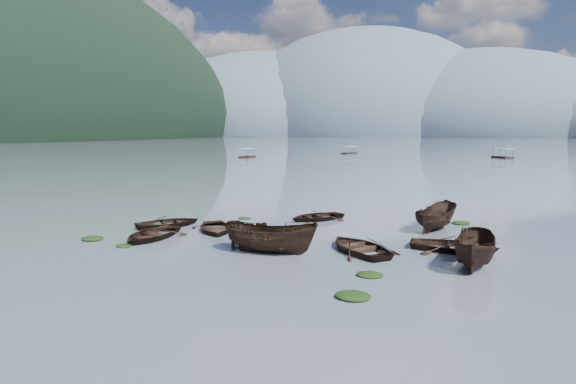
% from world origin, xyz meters
% --- Properties ---
extents(ground_plane, '(2400.00, 2400.00, 0.00)m').
position_xyz_m(ground_plane, '(0.00, 0.00, 0.00)').
color(ground_plane, slate).
extents(haze_mtn_a, '(520.00, 520.00, 280.00)m').
position_xyz_m(haze_mtn_a, '(-260.00, 900.00, 0.00)').
color(haze_mtn_a, '#475666').
rests_on(haze_mtn_a, ground).
extents(haze_mtn_b, '(520.00, 520.00, 340.00)m').
position_xyz_m(haze_mtn_b, '(-60.00, 900.00, 0.00)').
color(haze_mtn_b, '#475666').
rests_on(haze_mtn_b, ground).
extents(haze_mtn_c, '(520.00, 520.00, 260.00)m').
position_xyz_m(haze_mtn_c, '(140.00, 900.00, 0.00)').
color(haze_mtn_c, '#475666').
rests_on(haze_mtn_c, ground).
extents(haze_mtn_d, '(520.00, 520.00, 220.00)m').
position_xyz_m(haze_mtn_d, '(320.00, 900.00, 0.00)').
color(haze_mtn_d, '#475666').
rests_on(haze_mtn_d, ground).
extents(rowboat_0, '(3.42, 4.49, 0.87)m').
position_xyz_m(rowboat_0, '(-6.32, 5.41, 0.00)').
color(rowboat_0, black).
rests_on(rowboat_0, ground).
extents(rowboat_1, '(4.89, 4.88, 0.83)m').
position_xyz_m(rowboat_1, '(-7.04, 8.70, 0.00)').
color(rowboat_1, black).
rests_on(rowboat_1, ground).
extents(rowboat_2, '(4.95, 2.13, 1.87)m').
position_xyz_m(rowboat_2, '(1.04, 4.03, 0.00)').
color(rowboat_2, black).
rests_on(rowboat_2, ground).
extents(rowboat_3, '(5.00, 5.22, 0.88)m').
position_xyz_m(rowboat_3, '(5.29, 5.36, 0.00)').
color(rowboat_3, black).
rests_on(rowboat_3, ground).
extents(rowboat_4, '(4.64, 3.62, 0.88)m').
position_xyz_m(rowboat_4, '(9.89, 6.61, 0.00)').
color(rowboat_4, black).
rests_on(rowboat_4, ground).
extents(rowboat_5, '(2.69, 4.83, 1.76)m').
position_xyz_m(rowboat_5, '(10.52, 4.06, 0.00)').
color(rowboat_5, black).
rests_on(rowboat_5, ground).
extents(rowboat_6, '(4.27, 4.73, 0.80)m').
position_xyz_m(rowboat_6, '(-3.56, 7.97, 0.00)').
color(rowboat_6, black).
rests_on(rowboat_6, ground).
extents(rowboat_7, '(4.83, 4.79, 0.82)m').
position_xyz_m(rowboat_7, '(1.75, 13.09, 0.00)').
color(rowboat_7, black).
rests_on(rowboat_7, ground).
extents(rowboat_8, '(3.51, 4.94, 1.79)m').
position_xyz_m(rowboat_8, '(9.41, 11.78, 0.00)').
color(rowboat_8, black).
rests_on(rowboat_8, ground).
extents(weed_clump_0, '(1.25, 1.02, 0.27)m').
position_xyz_m(weed_clump_0, '(-9.34, 4.35, 0.00)').
color(weed_clump_0, black).
rests_on(weed_clump_0, ground).
extents(weed_clump_1, '(0.89, 0.71, 0.20)m').
position_xyz_m(weed_clump_1, '(-6.74, 3.43, 0.00)').
color(weed_clump_1, black).
rests_on(weed_clump_1, ground).
extents(weed_clump_2, '(1.31, 1.05, 0.28)m').
position_xyz_m(weed_clump_2, '(5.60, -1.16, 0.00)').
color(weed_clump_2, black).
rests_on(weed_clump_2, ground).
extents(weed_clump_3, '(0.91, 0.77, 0.20)m').
position_xyz_m(weed_clump_3, '(5.77, 6.15, 0.00)').
color(weed_clump_3, black).
rests_on(weed_clump_3, ground).
extents(weed_clump_4, '(1.12, 0.89, 0.23)m').
position_xyz_m(weed_clump_4, '(6.04, 1.53, 0.00)').
color(weed_clump_4, black).
rests_on(weed_clump_4, ground).
extents(weed_clump_5, '(1.11, 0.90, 0.23)m').
position_xyz_m(weed_clump_5, '(-7.79, 9.06, 0.00)').
color(weed_clump_5, black).
rests_on(weed_clump_5, ground).
extents(weed_clump_6, '(0.91, 0.76, 0.19)m').
position_xyz_m(weed_clump_6, '(-3.15, 12.22, 0.00)').
color(weed_clump_6, black).
rests_on(weed_clump_6, ground).
extents(weed_clump_7, '(1.19, 0.95, 0.26)m').
position_xyz_m(weed_clump_7, '(11.19, 13.80, 0.00)').
color(weed_clump_7, black).
rests_on(weed_clump_7, ground).
extents(pontoon_left, '(2.75, 5.72, 2.13)m').
position_xyz_m(pontoon_left, '(-28.65, 87.67, 0.00)').
color(pontoon_left, black).
rests_on(pontoon_left, ground).
extents(pontoon_centre, '(4.72, 5.52, 1.99)m').
position_xyz_m(pontoon_centre, '(-6.54, 114.69, 0.00)').
color(pontoon_centre, black).
rests_on(pontoon_centre, ground).
extents(pontoon_right, '(4.35, 6.15, 2.18)m').
position_xyz_m(pontoon_right, '(31.55, 99.98, 0.00)').
color(pontoon_right, black).
rests_on(pontoon_right, ground).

